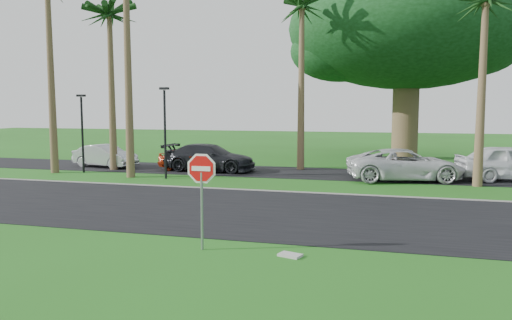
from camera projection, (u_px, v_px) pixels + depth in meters
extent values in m
plane|color=#1E5415|center=(222.00, 222.00, 15.82)|extent=(120.00, 120.00, 0.00)
cube|color=black|center=(241.00, 210.00, 17.74)|extent=(120.00, 8.00, 0.02)
cube|color=black|center=(296.00, 173.00, 27.81)|extent=(120.00, 5.00, 0.02)
cube|color=gray|center=(268.00, 191.00, 21.62)|extent=(120.00, 0.12, 0.06)
cylinder|color=gray|center=(202.00, 211.00, 12.71)|extent=(0.07, 0.07, 2.00)
cylinder|color=white|center=(201.00, 168.00, 12.59)|extent=(1.05, 0.02, 1.05)
cylinder|color=red|center=(201.00, 168.00, 12.59)|extent=(0.90, 0.02, 0.90)
cube|color=white|center=(201.00, 168.00, 12.59)|extent=(0.50, 0.02, 0.12)
cone|color=brown|center=(51.00, 78.00, 27.31)|extent=(0.44, 0.44, 10.50)
cone|color=brown|center=(112.00, 92.00, 28.65)|extent=(0.44, 0.44, 9.00)
cone|color=brown|center=(128.00, 66.00, 25.46)|extent=(0.44, 0.44, 11.50)
cone|color=brown|center=(301.00, 88.00, 28.75)|extent=(0.44, 0.44, 9.50)
cone|color=brown|center=(482.00, 94.00, 22.61)|extent=(0.44, 0.44, 8.50)
cylinder|color=brown|center=(405.00, 116.00, 35.04)|extent=(1.80, 1.80, 6.00)
ellipsoid|color=black|center=(408.00, 29.00, 34.41)|extent=(16.50, 16.50, 8.25)
cylinder|color=black|center=(82.00, 135.00, 27.72)|extent=(0.12, 0.12, 4.20)
cube|color=black|center=(81.00, 96.00, 27.49)|extent=(0.45, 0.25, 0.12)
cylinder|color=black|center=(165.00, 135.00, 25.31)|extent=(0.12, 0.12, 4.50)
cube|color=black|center=(164.00, 88.00, 25.06)|extent=(0.45, 0.25, 0.12)
imported|color=#B3B6BA|center=(105.00, 156.00, 30.24)|extent=(4.33, 2.22, 1.36)
imported|color=maroon|center=(191.00, 159.00, 28.52)|extent=(4.19, 2.43, 1.34)
imported|color=black|center=(210.00, 158.00, 28.40)|extent=(5.36, 2.34, 1.53)
imported|color=silver|center=(405.00, 165.00, 24.69)|extent=(6.12, 3.88, 1.57)
imported|color=white|center=(511.00, 163.00, 24.70)|extent=(5.56, 3.19, 1.78)
cube|color=#A1A099|center=(290.00, 255.00, 12.23)|extent=(0.63, 0.50, 0.06)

